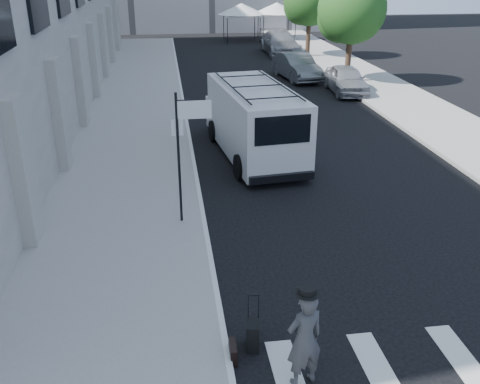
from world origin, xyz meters
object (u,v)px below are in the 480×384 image
object	(u,v)px
parked_car_a	(346,79)
briefcase	(233,352)
cargo_van	(253,120)
parked_car_b	(297,66)
parked_car_c	(280,43)
suitcase	(253,335)
businessman	(304,340)

from	to	relation	value
parked_car_a	briefcase	bearing A→B (deg)	-110.31
briefcase	cargo_van	bearing A→B (deg)	80.09
briefcase	parked_car_a	world-z (taller)	parked_car_a
parked_car_b	parked_car_c	distance (m)	9.33
briefcase	parked_car_b	xyz separation A→B (m)	(6.90, 23.90, 0.60)
parked_car_a	parked_car_b	distance (m)	4.27
suitcase	parked_car_b	bearing A→B (deg)	84.92
businessman	suitcase	xyz separation A→B (m)	(-0.69, 1.00, -0.62)
cargo_van	suitcase	bearing A→B (deg)	-105.88
cargo_van	businessman	bearing A→B (deg)	-101.72
briefcase	suitcase	size ratio (longest dim) A/B	0.41
suitcase	cargo_van	bearing A→B (deg)	91.00
briefcase	suitcase	distance (m)	0.51
businessman	parked_car_c	world-z (taller)	businessman
parked_car_c	cargo_van	bearing A→B (deg)	-105.24
suitcase	parked_car_c	bearing A→B (deg)	87.54
parked_car_a	parked_car_b	world-z (taller)	parked_car_b
businessman	suitcase	size ratio (longest dim) A/B	1.69
businessman	suitcase	distance (m)	1.36
briefcase	parked_car_c	size ratio (longest dim) A/B	0.08
cargo_van	parked_car_a	size ratio (longest dim) A/B	1.64
businessman	cargo_van	bearing A→B (deg)	-111.27
suitcase	parked_car_b	distance (m)	24.50
suitcase	parked_car_b	world-z (taller)	parked_car_b
parked_car_a	parked_car_c	world-z (taller)	parked_car_c
businessman	briefcase	world-z (taller)	businessman
parked_car_b	parked_car_c	xyz separation A→B (m)	(0.95, 9.28, 0.07)
parked_car_b	businessman	bearing A→B (deg)	-111.06
businessman	parked_car_a	xyz separation A→B (m)	(7.60, 20.75, -0.17)
suitcase	parked_car_a	distance (m)	21.43
cargo_van	parked_car_b	bearing A→B (deg)	63.32
briefcase	cargo_van	size ratio (longest dim) A/B	0.06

